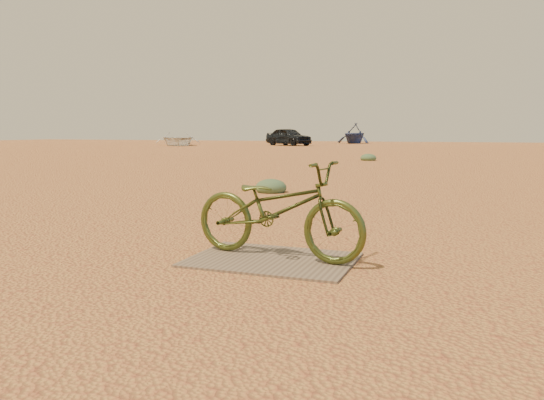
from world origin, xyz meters
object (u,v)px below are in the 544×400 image
(boat_near_left, at_px, (177,139))
(boat_far_left, at_px, (354,133))
(plywood_board, at_px, (272,260))
(bicycle, at_px, (278,209))
(car, at_px, (288,137))

(boat_near_left, relative_size, boat_far_left, 1.41)
(plywood_board, distance_m, boat_far_left, 50.13)
(plywood_board, bearing_deg, bicycle, 70.19)
(car, bearing_deg, bicycle, -132.41)
(car, relative_size, boat_near_left, 0.81)
(car, bearing_deg, boat_near_left, 139.90)
(car, distance_m, boat_near_left, 9.78)
(plywood_board, height_order, car, car)
(plywood_board, bearing_deg, car, 108.45)
(plywood_board, distance_m, car, 41.95)
(plywood_board, relative_size, bicycle, 0.87)
(plywood_board, height_order, bicycle, bicycle)
(boat_near_left, bearing_deg, boat_far_left, 15.07)
(bicycle, bearing_deg, boat_far_left, 18.61)
(plywood_board, distance_m, bicycle, 0.49)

